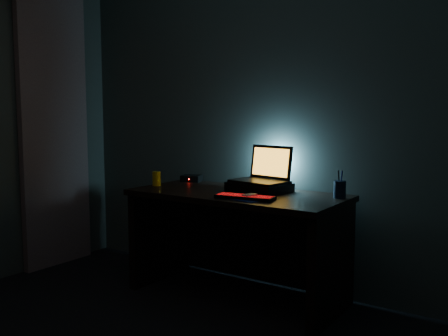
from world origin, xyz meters
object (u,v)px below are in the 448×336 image
at_px(juice_glass, 157,179).
at_px(keyboard, 245,197).
at_px(router, 191,178).
at_px(pen_cup, 340,190).
at_px(mouse, 250,196).
at_px(laptop, 264,174).

bearing_deg(juice_glass, keyboard, -8.05).
bearing_deg(router, pen_cup, -22.41).
bearing_deg(juice_glass, mouse, -7.14).
bearing_deg(juice_glass, laptop, 18.26).
xyz_separation_m(keyboard, router, (-0.79, 0.46, 0.01)).
height_order(pen_cup, juice_glass, pen_cup).
bearing_deg(mouse, keyboard, -148.34).
height_order(laptop, router, laptop).
bearing_deg(juice_glass, pen_cup, 10.30).
distance_m(mouse, juice_glass, 0.90).
distance_m(laptop, keyboard, 0.41).
distance_m(keyboard, juice_glass, 0.88).
distance_m(keyboard, router, 0.92).
height_order(mouse, juice_glass, juice_glass).
xyz_separation_m(mouse, juice_glass, (-0.90, 0.11, 0.04)).
bearing_deg(laptop, keyboard, -68.51).
xyz_separation_m(juice_glass, router, (0.07, 0.34, -0.03)).
bearing_deg(router, keyboard, -48.51).
xyz_separation_m(keyboard, juice_glass, (-0.87, 0.12, 0.04)).
bearing_deg(mouse, pen_cup, 49.62).
relative_size(laptop, keyboard, 1.05).
relative_size(laptop, pen_cup, 3.71).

